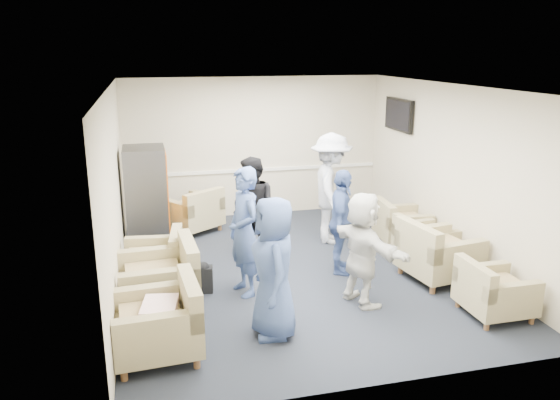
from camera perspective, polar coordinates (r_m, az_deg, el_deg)
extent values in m
plane|color=black|center=(8.25, 1.57, -7.32)|extent=(6.00, 6.00, 0.00)
plane|color=silver|center=(7.62, 1.73, 11.73)|extent=(6.00, 6.00, 0.00)
cube|color=beige|center=(10.69, -2.69, 5.53)|extent=(5.00, 0.02, 2.70)
cube|color=beige|center=(5.13, 10.70, -5.95)|extent=(5.00, 0.02, 2.70)
cube|color=beige|center=(7.57, -16.91, 0.66)|extent=(0.02, 6.00, 2.70)
cube|color=beige|center=(8.82, 17.51, 2.67)|extent=(0.02, 6.00, 2.70)
cube|color=white|center=(10.76, -2.63, 3.15)|extent=(4.98, 0.04, 0.06)
cube|color=black|center=(10.23, 12.32, 8.71)|extent=(0.07, 1.00, 0.58)
cube|color=black|center=(10.22, 12.14, 8.71)|extent=(0.01, 0.92, 0.50)
cube|color=#4E4F56|center=(10.27, 12.48, 7.88)|extent=(0.04, 0.10, 0.25)
cube|color=#90845D|center=(6.15, -12.78, -13.34)|extent=(0.96, 0.96, 0.30)
cube|color=#967F53|center=(6.06, -12.89, -11.67)|extent=(0.66, 0.62, 0.11)
cube|color=#90845D|center=(6.02, -9.37, -9.97)|extent=(0.21, 0.91, 0.42)
cube|color=#90845D|center=(7.12, -12.58, -9.03)|extent=(1.00, 1.00, 0.31)
cube|color=#967F53|center=(7.04, -12.68, -7.45)|extent=(0.69, 0.65, 0.11)
cube|color=#90845D|center=(7.01, -9.52, -5.90)|extent=(0.21, 0.96, 0.45)
cube|color=#90845D|center=(7.87, -13.19, -6.95)|extent=(0.92, 0.92, 0.27)
cube|color=#967F53|center=(7.80, -13.27, -5.71)|extent=(0.63, 0.60, 0.10)
cube|color=#90845D|center=(7.72, -10.80, -4.66)|extent=(0.24, 0.83, 0.39)
cube|color=#90845D|center=(7.35, 21.55, -9.48)|extent=(0.76, 0.76, 0.25)
cube|color=#967F53|center=(7.28, 21.69, -8.27)|extent=(0.53, 0.49, 0.09)
cube|color=#90845D|center=(7.06, 19.68, -7.64)|extent=(0.13, 0.76, 0.36)
cube|color=#90845D|center=(8.17, 16.24, -6.08)|extent=(1.05, 1.05, 0.30)
cube|color=#967F53|center=(8.10, 16.35, -4.72)|extent=(0.72, 0.69, 0.11)
cube|color=#90845D|center=(7.82, 14.23, -4.03)|extent=(0.29, 0.94, 0.43)
cube|color=#90845D|center=(8.83, 14.89, -4.71)|extent=(0.85, 0.85, 0.25)
cube|color=#967F53|center=(8.77, 14.97, -3.67)|extent=(0.59, 0.56, 0.09)
cube|color=#90845D|center=(8.55, 13.34, -3.12)|extent=(0.23, 0.76, 0.35)
cube|color=#90845D|center=(9.52, 12.62, -2.99)|extent=(0.84, 0.84, 0.26)
cube|color=#967F53|center=(9.46, 12.68, -1.98)|extent=(0.58, 0.55, 0.09)
cube|color=#90845D|center=(9.30, 10.85, -1.27)|extent=(0.18, 0.80, 0.37)
cube|color=#90845D|center=(10.01, -9.17, -1.75)|extent=(1.20, 1.20, 0.28)
cube|color=#967F53|center=(9.96, -9.22, -0.70)|extent=(0.80, 0.81, 0.10)
cube|color=#90845D|center=(9.65, -7.90, -0.23)|extent=(0.79, 0.60, 0.40)
cube|color=#4E4F56|center=(9.26, -13.78, 0.27)|extent=(0.66, 0.79, 1.67)
cube|color=#E33904|center=(9.25, -11.71, 0.90)|extent=(0.02, 0.67, 1.34)
cube|color=black|center=(9.45, -11.47, -3.21)|extent=(0.02, 0.40, 0.11)
cube|color=black|center=(7.57, -8.00, -8.20)|extent=(0.28, 0.22, 0.36)
sphere|color=black|center=(7.50, -8.04, -7.07)|extent=(0.18, 0.18, 0.18)
cube|color=white|center=(6.03, -12.45, -11.06)|extent=(0.43, 0.53, 0.14)
imported|color=#3A518B|center=(6.19, -0.66, -7.09)|extent=(0.55, 0.82, 1.65)
imported|color=#3A518B|center=(7.23, -3.76, -3.34)|extent=(0.57, 0.72, 1.74)
imported|color=black|center=(8.53, -2.78, -0.86)|extent=(0.95, 0.99, 1.60)
imported|color=white|center=(9.20, 5.35, 1.19)|extent=(0.93, 1.32, 1.87)
imported|color=#3A518B|center=(7.96, 6.42, -2.32)|extent=(0.71, 0.99, 1.55)
imported|color=silver|center=(7.05, 8.63, -5.07)|extent=(0.80, 1.45, 1.49)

